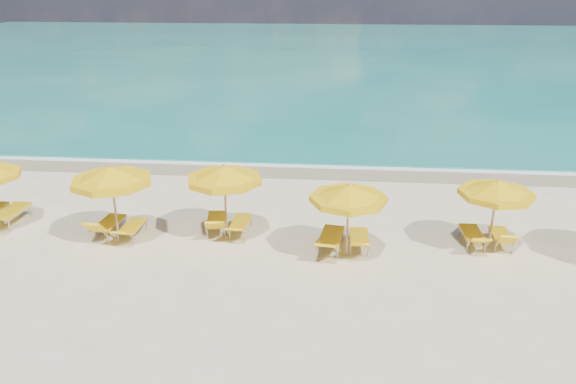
{
  "coord_description": "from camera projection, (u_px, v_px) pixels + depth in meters",
  "views": [
    {
      "loc": [
        1.56,
        -15.71,
        7.82
      ],
      "look_at": [
        0.0,
        1.5,
        1.2
      ],
      "focal_mm": 35.0,
      "sensor_mm": 36.0,
      "label": 1
    }
  ],
  "objects": [
    {
      "name": "lounger_4_left",
      "position": [
        331.0,
        242.0,
        17.18
      ],
      "size": [
        0.92,
        2.11,
        0.76
      ],
      "rotation": [
        0.0,
        0.0,
        -0.13
      ],
      "color": "#A5A8AD",
      "rests_on": "ground"
    },
    {
      "name": "lounger_4_right",
      "position": [
        359.0,
        242.0,
        17.24
      ],
      "size": [
        0.6,
        1.77,
        0.71
      ],
      "rotation": [
        0.0,
        0.0,
        -0.01
      ],
      "color": "#A5A8AD",
      "rests_on": "ground"
    },
    {
      "name": "lounger_2_right",
      "position": [
        132.0,
        231.0,
        18.02
      ],
      "size": [
        0.64,
        1.72,
        0.66
      ],
      "rotation": [
        0.0,
        0.0,
        -0.06
      ],
      "color": "#A5A8AD",
      "rests_on": "ground"
    },
    {
      "name": "umbrella_3",
      "position": [
        224.0,
        175.0,
        17.43
      ],
      "size": [
        2.66,
        2.66,
        2.45
      ],
      "rotation": [
        0.0,
        0.0,
        -0.11
      ],
      "color": "tan",
      "rests_on": "ground"
    },
    {
      "name": "lounger_2_left",
      "position": [
        108.0,
        228.0,
        18.16
      ],
      "size": [
        0.79,
        1.86,
        0.87
      ],
      "rotation": [
        0.0,
        0.0,
        -0.1
      ],
      "color": "#A5A8AD",
      "rests_on": "ground"
    },
    {
      "name": "umbrella_2",
      "position": [
        111.0,
        176.0,
        17.11
      ],
      "size": [
        2.65,
        2.65,
        2.53
      ],
      "rotation": [
        0.0,
        0.0,
        -0.06
      ],
      "color": "tan",
      "rests_on": "ground"
    },
    {
      "name": "lounger_5_left",
      "position": [
        472.0,
        238.0,
        17.47
      ],
      "size": [
        0.63,
        1.81,
        0.73
      ],
      "rotation": [
        0.0,
        0.0,
        0.02
      ],
      "color": "#A5A8AD",
      "rests_on": "ground"
    },
    {
      "name": "foam_line",
      "position": [
        301.0,
        164.0,
        25.17
      ],
      "size": [
        120.0,
        1.2,
        0.03
      ],
      "primitive_type": "cube",
      "color": "white",
      "rests_on": "ground"
    },
    {
      "name": "lounger_1_right",
      "position": [
        11.0,
        217.0,
        19.0
      ],
      "size": [
        0.72,
        2.09,
        0.79
      ],
      "rotation": [
        0.0,
        0.0,
        -0.02
      ],
      "color": "#A5A8AD",
      "rests_on": "ground"
    },
    {
      "name": "whitecap_far",
      "position": [
        431.0,
        97.0,
        39.18
      ],
      "size": [
        18.0,
        0.3,
        0.05
      ],
      "primitive_type": "cube",
      "color": "white",
      "rests_on": "ground"
    },
    {
      "name": "ground_plane",
      "position": [
        284.0,
        245.0,
        17.54
      ],
      "size": [
        120.0,
        120.0,
        0.0
      ],
      "primitive_type": "plane",
      "color": "beige"
    },
    {
      "name": "wet_sand_band",
      "position": [
        300.0,
        170.0,
        24.42
      ],
      "size": [
        120.0,
        2.6,
        0.01
      ],
      "primitive_type": "cube",
      "color": "tan",
      "rests_on": "ground"
    },
    {
      "name": "umbrella_5",
      "position": [
        497.0,
        189.0,
        16.66
      ],
      "size": [
        2.62,
        2.62,
        2.27
      ],
      "rotation": [
        0.0,
        0.0,
        -0.19
      ],
      "color": "tan",
      "rests_on": "ground"
    },
    {
      "name": "whitecap_near",
      "position": [
        212.0,
        116.0,
        33.86
      ],
      "size": [
        14.0,
        0.36,
        0.05
      ],
      "primitive_type": "cube",
      "color": "white",
      "rests_on": "ground"
    },
    {
      "name": "lounger_3_left",
      "position": [
        217.0,
        225.0,
        18.39
      ],
      "size": [
        0.9,
        1.91,
        0.84
      ],
      "rotation": [
        0.0,
        0.0,
        0.16
      ],
      "color": "#A5A8AD",
      "rests_on": "ground"
    },
    {
      "name": "lounger_5_right",
      "position": [
        500.0,
        239.0,
        17.44
      ],
      "size": [
        0.6,
        1.6,
        0.76
      ],
      "rotation": [
        0.0,
        0.0,
        -0.04
      ],
      "color": "#A5A8AD",
      "rests_on": "ground"
    },
    {
      "name": "ocean",
      "position": [
        326.0,
        53.0,
        62.18
      ],
      "size": [
        120.0,
        80.0,
        0.3
      ],
      "primitive_type": "cube",
      "color": "#147567",
      "rests_on": "ground"
    },
    {
      "name": "umbrella_4",
      "position": [
        349.0,
        194.0,
        16.18
      ],
      "size": [
        2.4,
        2.4,
        2.32
      ],
      "rotation": [
        0.0,
        0.0,
        0.05
      ],
      "color": "tan",
      "rests_on": "ground"
    },
    {
      "name": "lounger_3_right",
      "position": [
        240.0,
        227.0,
        18.28
      ],
      "size": [
        0.61,
        1.76,
        0.65
      ],
      "rotation": [
        0.0,
        0.0,
        -0.02
      ],
      "color": "#A5A8AD",
      "rests_on": "ground"
    }
  ]
}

